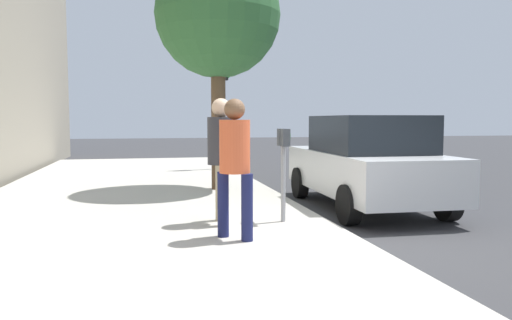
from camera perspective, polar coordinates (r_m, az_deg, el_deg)
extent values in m
plane|color=#38383A|center=(7.05, 10.78, -9.33)|extent=(80.00, 80.00, 0.00)
cube|color=#B7B2A8|center=(6.49, -14.75, -9.95)|extent=(28.00, 6.00, 0.15)
cylinder|color=gray|center=(7.49, 3.17, -2.78)|extent=(0.07, 0.07, 1.15)
cube|color=#383D42|center=(7.34, 3.40, 2.59)|extent=(0.16, 0.11, 0.26)
cube|color=#383D42|center=(7.53, 2.99, 2.64)|extent=(0.16, 0.11, 0.26)
cube|color=#268C33|center=(7.35, 3.85, 2.75)|extent=(0.10, 0.01, 0.10)
cube|color=#268C33|center=(7.55, 3.43, 2.80)|extent=(0.10, 0.01, 0.10)
cylinder|color=tan|center=(7.60, -4.14, -3.69)|extent=(0.15, 0.15, 0.88)
cylinder|color=tan|center=(7.21, -3.87, -4.15)|extent=(0.15, 0.15, 0.88)
cylinder|color=#333338|center=(7.33, -4.04, 2.22)|extent=(0.41, 0.41, 0.70)
sphere|color=beige|center=(7.32, -4.07, 6.04)|extent=(0.28, 0.28, 0.28)
cylinder|color=#191E4C|center=(6.55, -3.81, -5.13)|extent=(0.15, 0.15, 0.86)
cylinder|color=#191E4C|center=(6.31, -1.04, -5.50)|extent=(0.15, 0.15, 0.86)
cylinder|color=#D85933|center=(6.34, -2.47, 1.57)|extent=(0.40, 0.40, 0.68)
sphere|color=brown|center=(6.33, -2.49, 5.88)|extent=(0.27, 0.27, 0.27)
cube|color=silver|center=(9.70, 12.40, -1.27)|extent=(4.45, 1.97, 0.76)
cube|color=black|center=(9.47, 12.95, 2.94)|extent=(2.25, 1.76, 0.68)
cylinder|color=black|center=(10.80, 5.09, -2.62)|extent=(0.67, 0.24, 0.66)
cylinder|color=black|center=(11.40, 13.58, -2.35)|extent=(0.67, 0.24, 0.66)
cylinder|color=black|center=(8.11, 10.65, -5.10)|extent=(0.67, 0.24, 0.66)
cylinder|color=black|center=(8.90, 21.22, -4.48)|extent=(0.67, 0.24, 0.66)
cylinder|color=brown|center=(11.04, -4.35, 4.45)|extent=(0.32, 0.32, 3.01)
sphere|color=#306333|center=(11.27, -4.43, 16.37)|extent=(2.74, 2.74, 2.74)
cylinder|color=black|center=(15.51, -4.37, 5.59)|extent=(0.12, 0.12, 3.60)
cube|color=black|center=(15.62, -3.67, 10.55)|extent=(0.24, 0.20, 0.76)
sphere|color=red|center=(15.67, -3.26, 11.42)|extent=(0.14, 0.14, 0.14)
sphere|color=orange|center=(15.64, -3.26, 10.55)|extent=(0.14, 0.14, 0.14)
sphere|color=green|center=(15.62, -3.26, 9.67)|extent=(0.14, 0.14, 0.14)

